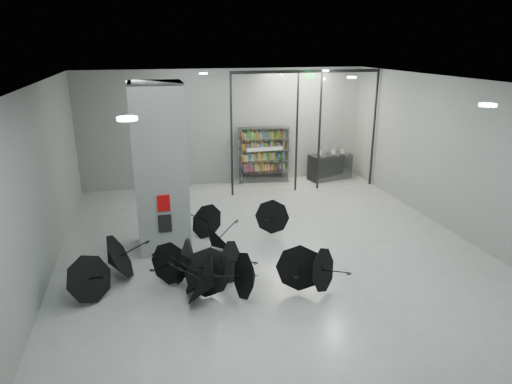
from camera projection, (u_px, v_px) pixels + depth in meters
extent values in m
plane|color=gray|center=(286.00, 271.00, 10.04)|extent=(14.00, 14.00, 0.00)
cube|color=slate|center=(290.00, 87.00, 8.79)|extent=(10.00, 14.00, 0.02)
cube|color=slate|center=(226.00, 127.00, 15.86)|extent=(10.00, 0.02, 4.00)
cube|color=slate|center=(26.00, 205.00, 8.26)|extent=(0.02, 14.00, 4.00)
cube|color=slate|center=(492.00, 170.00, 10.58)|extent=(0.02, 14.00, 4.00)
cube|color=slate|center=(160.00, 169.00, 10.68)|extent=(1.20, 1.20, 4.00)
cube|color=#A50A07|center=(164.00, 203.00, 10.31)|extent=(0.28, 0.04, 0.38)
cube|color=black|center=(165.00, 223.00, 10.47)|extent=(0.30, 0.03, 0.42)
cube|color=#0CE533|center=(310.00, 76.00, 14.28)|extent=(0.30, 0.06, 0.15)
cube|color=silver|center=(265.00, 134.00, 14.71)|extent=(2.20, 0.02, 3.95)
cube|color=silver|center=(347.00, 130.00, 15.39)|extent=(2.00, 0.02, 3.95)
cube|color=black|center=(232.00, 136.00, 14.46)|extent=(0.06, 0.06, 4.00)
cube|color=black|center=(297.00, 132.00, 14.97)|extent=(0.06, 0.06, 4.00)
cube|color=black|center=(320.00, 131.00, 15.15)|extent=(0.06, 0.06, 4.00)
cube|color=black|center=(374.00, 129.00, 15.62)|extent=(0.06, 0.06, 4.00)
cube|color=black|center=(308.00, 71.00, 14.43)|extent=(5.00, 0.08, 0.10)
cube|color=black|center=(330.00, 167.00, 16.71)|extent=(1.66, 0.90, 0.94)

